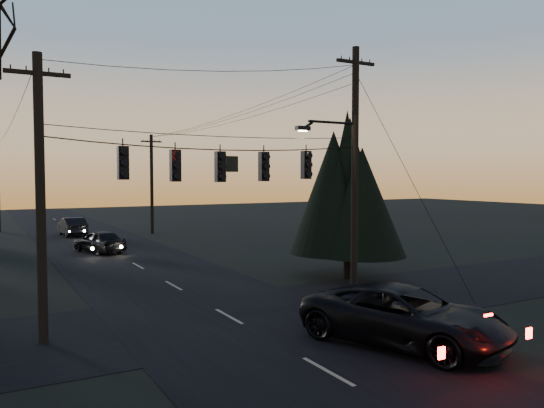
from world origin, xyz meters
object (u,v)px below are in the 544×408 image
evergreen_right (348,192)px  sedan_oncoming_b (72,227)px  suv_near (404,316)px  utility_pole_left (44,343)px  utility_pole_right (354,299)px  utility_pole_far_r (152,233)px  sedan_oncoming_a (100,241)px

evergreen_right → sedan_oncoming_b: (-8.64, 25.93, -3.42)m
suv_near → sedan_oncoming_b: 35.00m
utility_pole_left → suv_near: size_ratio=1.40×
utility_pole_right → suv_near: bearing=-113.4°
utility_pole_left → utility_pole_far_r: 30.27m
utility_pole_far_r → evergreen_right: (2.34, -24.47, 4.17)m
evergreen_right → suv_near: 10.53m
utility_pole_right → evergreen_right: 5.95m
suv_near → sedan_oncoming_b: bearing=75.7°
sedan_oncoming_a → utility_pole_far_r: bearing=-140.5°
utility_pole_right → suv_near: size_ratio=1.64×
utility_pole_far_r → sedan_oncoming_a: bearing=-123.0°
utility_pole_left → sedan_oncoming_a: utility_pole_left is taller
evergreen_right → sedan_oncoming_a: evergreen_right is taller
suv_near → utility_pole_right: bearing=45.7°
utility_pole_left → sedan_oncoming_a: bearing=74.1°
suv_near → evergreen_right: bearing=41.4°
utility_pole_far_r → suv_near: bearing=-93.9°
utility_pole_right → utility_pole_left: size_ratio=1.18×
utility_pole_left → evergreen_right: evergreen_right is taller
utility_pole_right → utility_pole_left: bearing=180.0°
suv_near → sedan_oncoming_a: size_ratio=1.41×
utility_pole_left → evergreen_right: size_ratio=1.19×
evergreen_right → suv_near: (-4.64, -8.84, -3.33)m
suv_near → utility_pole_left: bearing=129.1°
sedan_oncoming_a → sedan_oncoming_b: sedan_oncoming_b is taller
utility_pole_right → sedan_oncoming_a: bearing=109.0°
utility_pole_right → utility_pole_left: (-11.50, 0.00, 0.00)m
evergreen_right → sedan_oncoming_a: size_ratio=1.66×
sedan_oncoming_a → utility_pole_left: bearing=56.6°
evergreen_right → suv_near: bearing=-117.7°
utility_pole_right → utility_pole_far_r: (0.00, 28.00, 0.00)m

